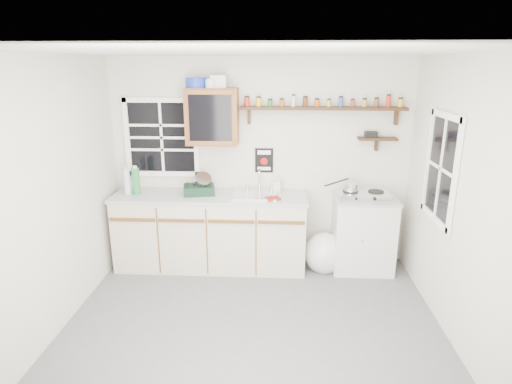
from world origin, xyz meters
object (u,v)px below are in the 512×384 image
spice_shelf (322,107)px  hotplate (363,195)px  right_cabinet (363,233)px  upper_cabinet (212,116)px  main_cabinet (211,231)px  dish_rack (200,187)px

spice_shelf → hotplate: 1.12m
right_cabinet → upper_cabinet: size_ratio=1.40×
right_cabinet → hotplate: (-0.03, -0.02, 0.49)m
main_cabinet → spice_shelf: bearing=9.3°
dish_rack → hotplate: dish_rack is taller
main_cabinet → upper_cabinet: size_ratio=3.55×
upper_cabinet → dish_rack: (-0.15, -0.12, -0.82)m
dish_rack → hotplate: (1.92, -0.02, -0.06)m
main_cabinet → right_cabinet: main_cabinet is taller
right_cabinet → upper_cabinet: bearing=176.2°
main_cabinet → hotplate: hotplate is taller
upper_cabinet → dish_rack: bearing=-141.5°
main_cabinet → upper_cabinet: 1.37m
right_cabinet → dish_rack: (-1.95, -0.00, 0.55)m
hotplate → right_cabinet: bearing=25.8°
dish_rack → right_cabinet: bearing=-11.3°
dish_rack → hotplate: size_ratio=0.66×
main_cabinet → spice_shelf: spice_shelf is taller
spice_shelf → hotplate: size_ratio=3.11×
upper_cabinet → spice_shelf: size_ratio=0.34×
right_cabinet → dish_rack: size_ratio=2.25×
upper_cabinet → main_cabinet: bearing=-103.7°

